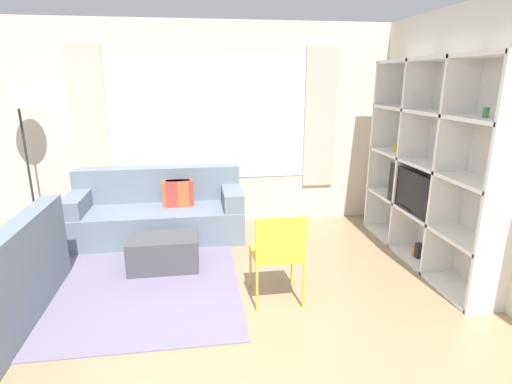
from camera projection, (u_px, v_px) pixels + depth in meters
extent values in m
cube|color=beige|center=(210.00, 127.00, 5.37)|extent=(6.10, 0.07, 2.70)
cube|color=silver|center=(209.00, 120.00, 5.30)|extent=(2.70, 0.01, 1.60)
cube|color=beige|center=(90.00, 122.00, 5.08)|extent=(0.44, 0.03, 1.90)
cube|color=beige|center=(320.00, 118.00, 5.50)|extent=(0.44, 0.03, 1.90)
cube|color=beige|center=(456.00, 142.00, 4.13)|extent=(0.07, 4.47, 2.70)
cube|color=slate|center=(106.00, 280.00, 4.05)|extent=(2.64, 2.38, 0.01)
cube|color=silver|center=(445.00, 164.00, 4.27)|extent=(0.02, 2.18, 2.19)
cube|color=white|center=(505.00, 193.00, 3.21)|extent=(0.37, 0.04, 2.19)
cube|color=white|center=(450.00, 173.00, 3.90)|extent=(0.37, 0.04, 2.19)
cube|color=white|center=(412.00, 158.00, 4.59)|extent=(0.37, 0.04, 2.19)
cube|color=white|center=(383.00, 148.00, 5.28)|extent=(0.37, 0.04, 2.19)
cube|color=white|center=(418.00, 258.00, 4.54)|extent=(0.37, 2.18, 0.04)
cube|color=white|center=(423.00, 214.00, 4.40)|extent=(0.37, 2.18, 0.04)
cube|color=white|center=(429.00, 165.00, 4.24)|extent=(0.37, 2.18, 0.04)
cube|color=white|center=(436.00, 113.00, 4.09)|extent=(0.37, 2.18, 0.04)
cube|color=white|center=(442.00, 58.00, 3.95)|extent=(0.37, 2.18, 0.04)
cube|color=black|center=(408.00, 190.00, 4.42)|extent=(0.04, 0.84, 0.45)
cube|color=black|center=(408.00, 208.00, 4.48)|extent=(0.10, 0.24, 0.03)
cylinder|color=orange|center=(415.00, 250.00, 4.55)|extent=(0.07, 0.07, 0.11)
cylinder|color=gold|center=(396.00, 147.00, 4.91)|extent=(0.07, 0.07, 0.10)
cube|color=#232328|center=(419.00, 251.00, 4.48)|extent=(0.07, 0.07, 0.17)
cylinder|color=#388947|center=(486.00, 113.00, 3.36)|extent=(0.05, 0.05, 0.09)
cube|color=slate|center=(158.00, 223.00, 5.10)|extent=(2.14, 0.84, 0.40)
cube|color=slate|center=(158.00, 184.00, 5.30)|extent=(2.14, 0.18, 0.45)
cube|color=slate|center=(77.00, 203.00, 4.88)|extent=(0.24, 0.78, 0.22)
cube|color=slate|center=(232.00, 197.00, 5.15)|extent=(0.24, 0.78, 0.22)
cube|color=#C65B33|center=(177.00, 193.00, 5.08)|extent=(0.35, 0.15, 0.34)
cube|color=#AD3D33|center=(180.00, 193.00, 5.08)|extent=(0.35, 0.15, 0.34)
cube|color=slate|center=(14.00, 256.00, 3.17)|extent=(0.18, 1.90, 0.45)
cube|color=slate|center=(17.00, 233.00, 3.94)|extent=(0.78, 0.24, 0.22)
cube|color=tan|center=(0.00, 245.00, 3.51)|extent=(0.14, 0.35, 0.34)
cube|color=#47474C|center=(164.00, 253.00, 4.28)|extent=(0.73, 0.45, 0.36)
cylinder|color=black|center=(39.00, 237.00, 5.13)|extent=(0.26, 0.26, 0.02)
cylinder|color=#2D2D30|center=(29.00, 175.00, 4.90)|extent=(0.03, 0.03, 1.63)
cone|color=beige|center=(17.00, 96.00, 4.64)|extent=(0.37, 0.37, 0.26)
cylinder|color=gold|center=(292.00, 264.00, 3.94)|extent=(0.02, 0.02, 0.44)
cylinder|color=gold|center=(250.00, 266.00, 3.89)|extent=(0.02, 0.02, 0.44)
cylinder|color=gold|center=(303.00, 285.00, 3.53)|extent=(0.02, 0.02, 0.44)
cylinder|color=gold|center=(257.00, 289.00, 3.47)|extent=(0.02, 0.02, 0.44)
cube|color=gold|center=(276.00, 253.00, 3.64)|extent=(0.44, 0.46, 0.02)
cube|color=gold|center=(281.00, 240.00, 3.38)|extent=(0.44, 0.02, 0.40)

